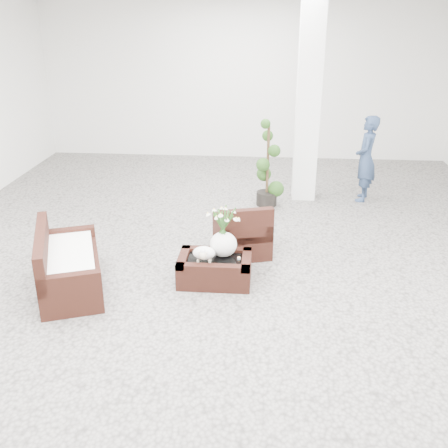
# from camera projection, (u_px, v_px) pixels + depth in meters

# --- Properties ---
(ground) EXTENTS (11.00, 11.00, 0.00)m
(ground) POSITION_uv_depth(u_px,v_px,m) (225.00, 263.00, 7.04)
(ground) COLOR gray
(ground) RESTS_ON ground
(column) EXTENTS (0.40, 0.40, 3.50)m
(column) POSITION_uv_depth(u_px,v_px,m) (308.00, 100.00, 8.86)
(column) COLOR white
(column) RESTS_ON ground
(coffee_table) EXTENTS (0.90, 0.60, 0.31)m
(coffee_table) POSITION_uv_depth(u_px,v_px,m) (215.00, 270.00, 6.53)
(coffee_table) COLOR #36170F
(coffee_table) RESTS_ON ground
(sheep_figurine) EXTENTS (0.28, 0.23, 0.21)m
(sheep_figurine) POSITION_uv_depth(u_px,v_px,m) (204.00, 254.00, 6.35)
(sheep_figurine) COLOR white
(sheep_figurine) RESTS_ON coffee_table
(planter_narcissus) EXTENTS (0.44, 0.44, 0.80)m
(planter_narcissus) POSITION_uv_depth(u_px,v_px,m) (223.00, 226.00, 6.40)
(planter_narcissus) COLOR white
(planter_narcissus) RESTS_ON coffee_table
(tealight) EXTENTS (0.04, 0.04, 0.03)m
(tealight) POSITION_uv_depth(u_px,v_px,m) (239.00, 258.00, 6.46)
(tealight) COLOR white
(tealight) RESTS_ON coffee_table
(armchair) EXTENTS (0.87, 0.85, 0.76)m
(armchair) POSITION_uv_depth(u_px,v_px,m) (242.00, 228.00, 7.21)
(armchair) COLOR #36170F
(armchair) RESTS_ON ground
(loveseat) EXTENTS (1.16, 1.59, 0.77)m
(loveseat) POSITION_uv_depth(u_px,v_px,m) (69.00, 259.00, 6.30)
(loveseat) COLOR #36170F
(loveseat) RESTS_ON ground
(topiary) EXTENTS (0.40, 0.40, 1.48)m
(topiary) POSITION_uv_depth(u_px,v_px,m) (268.00, 164.00, 8.86)
(topiary) COLOR #214215
(topiary) RESTS_ON ground
(shopper) EXTENTS (0.48, 0.62, 1.51)m
(shopper) POSITION_uv_depth(u_px,v_px,m) (366.00, 159.00, 9.11)
(shopper) COLOR navy
(shopper) RESTS_ON ground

